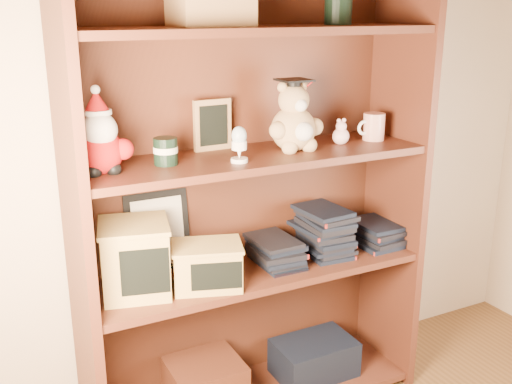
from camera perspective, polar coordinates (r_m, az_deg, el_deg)
bookcase at (r=2.03m, az=-0.71°, el=-0.75°), size 1.20×0.35×1.60m
shelf_lower at (r=2.08m, az=-0.00°, el=-7.46°), size 1.14×0.33×0.02m
shelf_upper at (r=1.95m, az=-0.00°, el=3.30°), size 1.14×0.33×0.02m
santa_plush at (r=1.75m, az=-14.65°, el=4.76°), size 0.18×0.13×0.26m
teachers_tin at (r=1.82m, az=-8.60°, el=3.89°), size 0.07×0.07×0.08m
chalkboard_plaque at (r=1.99m, az=-4.17°, el=6.31°), size 0.13×0.07×0.17m
egg_cup at (r=1.83m, az=-1.61°, el=4.69°), size 0.05×0.05×0.11m
grad_teddy_bear at (r=1.99m, az=3.69°, el=6.60°), size 0.20×0.17×0.24m
pink_figurine at (r=2.11m, az=8.08°, el=5.50°), size 0.06×0.06×0.09m
teacher_mug at (r=2.19m, az=11.11°, el=6.12°), size 0.11×0.08×0.10m
certificate_frame at (r=2.04m, az=-9.33°, el=-3.71°), size 0.22×0.06×0.27m
treats_box at (r=1.89m, az=-11.42°, el=-6.17°), size 0.25×0.25×0.23m
pencils_box at (r=1.91m, az=-4.67°, el=-6.98°), size 0.26×0.22×0.14m
book_stack_left at (r=2.09m, az=1.85°, el=-5.55°), size 0.14×0.20×0.10m
book_stack_mid at (r=2.17m, az=6.50°, el=-3.62°), size 0.14×0.20×0.18m
book_stack_right at (r=2.31m, az=11.05°, el=-3.81°), size 0.14×0.20×0.08m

